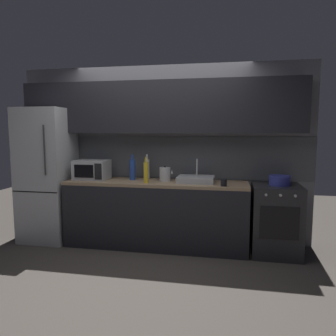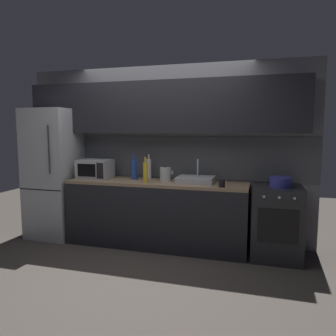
{
  "view_description": "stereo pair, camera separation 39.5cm",
  "coord_description": "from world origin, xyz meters",
  "px_view_note": "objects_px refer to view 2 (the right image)",
  "views": [
    {
      "loc": [
        0.98,
        -3.33,
        1.59
      ],
      "look_at": [
        0.17,
        0.9,
        1.09
      ],
      "focal_mm": 34.69,
      "sensor_mm": 36.0,
      "label": 1
    },
    {
      "loc": [
        1.36,
        -3.24,
        1.59
      ],
      "look_at": [
        0.17,
        0.9,
        1.09
      ],
      "focal_mm": 34.69,
      "sensor_mm": 36.0,
      "label": 2
    }
  ],
  "objects_px": {
    "wine_bottle_white": "(149,168)",
    "wine_bottle_blue": "(134,169)",
    "microwave": "(95,169)",
    "mug_dark": "(222,183)",
    "wine_bottle_yellow": "(145,172)",
    "oven_range": "(277,223)",
    "cooking_pot": "(281,182)",
    "kettle": "(165,174)",
    "refrigerator": "(54,173)"
  },
  "relations": [
    {
      "from": "wine_bottle_yellow",
      "to": "mug_dark",
      "type": "distance_m",
      "value": 1.01
    },
    {
      "from": "microwave",
      "to": "wine_bottle_white",
      "type": "xyz_separation_m",
      "value": [
        0.76,
        0.18,
        0.01
      ]
    },
    {
      "from": "cooking_pot",
      "to": "wine_bottle_yellow",
      "type": "bearing_deg",
      "value": -174.58
    },
    {
      "from": "wine_bottle_white",
      "to": "mug_dark",
      "type": "height_order",
      "value": "wine_bottle_white"
    },
    {
      "from": "kettle",
      "to": "wine_bottle_blue",
      "type": "distance_m",
      "value": 0.47
    },
    {
      "from": "wine_bottle_blue",
      "to": "cooking_pot",
      "type": "xyz_separation_m",
      "value": [
        1.95,
        -0.07,
        -0.09
      ]
    },
    {
      "from": "microwave",
      "to": "mug_dark",
      "type": "relative_size",
      "value": 5.11
    },
    {
      "from": "wine_bottle_yellow",
      "to": "kettle",
      "type": "bearing_deg",
      "value": 45.26
    },
    {
      "from": "kettle",
      "to": "mug_dark",
      "type": "height_order",
      "value": "kettle"
    },
    {
      "from": "microwave",
      "to": "wine_bottle_blue",
      "type": "xyz_separation_m",
      "value": [
        0.58,
        0.05,
        0.01
      ]
    },
    {
      "from": "microwave",
      "to": "mug_dark",
      "type": "height_order",
      "value": "microwave"
    },
    {
      "from": "oven_range",
      "to": "microwave",
      "type": "bearing_deg",
      "value": 179.55
    },
    {
      "from": "kettle",
      "to": "wine_bottle_yellow",
      "type": "bearing_deg",
      "value": -134.74
    },
    {
      "from": "wine_bottle_white",
      "to": "wine_bottle_yellow",
      "type": "distance_m",
      "value": 0.37
    },
    {
      "from": "wine_bottle_white",
      "to": "wine_bottle_yellow",
      "type": "xyz_separation_m",
      "value": [
        0.08,
        -0.36,
        -0.0
      ]
    },
    {
      "from": "refrigerator",
      "to": "wine_bottle_blue",
      "type": "xyz_separation_m",
      "value": [
        1.26,
        0.07,
        0.1
      ]
    },
    {
      "from": "wine_bottle_blue",
      "to": "oven_range",
      "type": "bearing_deg",
      "value": -2.18
    },
    {
      "from": "refrigerator",
      "to": "mug_dark",
      "type": "xyz_separation_m",
      "value": [
        2.52,
        -0.21,
        -0.0
      ]
    },
    {
      "from": "oven_range",
      "to": "mug_dark",
      "type": "bearing_deg",
      "value": -162.41
    },
    {
      "from": "cooking_pot",
      "to": "wine_bottle_white",
      "type": "bearing_deg",
      "value": 173.66
    },
    {
      "from": "wine_bottle_yellow",
      "to": "wine_bottle_blue",
      "type": "height_order",
      "value": "wine_bottle_blue"
    },
    {
      "from": "microwave",
      "to": "wine_bottle_yellow",
      "type": "bearing_deg",
      "value": -12.13
    },
    {
      "from": "refrigerator",
      "to": "wine_bottle_white",
      "type": "xyz_separation_m",
      "value": [
        1.44,
        0.2,
        0.1
      ]
    },
    {
      "from": "oven_range",
      "to": "cooking_pot",
      "type": "height_order",
      "value": "cooking_pot"
    },
    {
      "from": "wine_bottle_white",
      "to": "mug_dark",
      "type": "distance_m",
      "value": 1.16
    },
    {
      "from": "oven_range",
      "to": "cooking_pot",
      "type": "xyz_separation_m",
      "value": [
        0.03,
        0.0,
        0.51
      ]
    },
    {
      "from": "microwave",
      "to": "oven_range",
      "type": "bearing_deg",
      "value": -0.45
    },
    {
      "from": "wine_bottle_yellow",
      "to": "wine_bottle_blue",
      "type": "xyz_separation_m",
      "value": [
        -0.26,
        0.23,
        0.01
      ]
    },
    {
      "from": "oven_range",
      "to": "microwave",
      "type": "distance_m",
      "value": 2.57
    },
    {
      "from": "wine_bottle_white",
      "to": "wine_bottle_yellow",
      "type": "height_order",
      "value": "wine_bottle_white"
    },
    {
      "from": "kettle",
      "to": "cooking_pot",
      "type": "bearing_deg",
      "value": -1.99
    },
    {
      "from": "oven_range",
      "to": "wine_bottle_yellow",
      "type": "height_order",
      "value": "wine_bottle_yellow"
    },
    {
      "from": "oven_range",
      "to": "kettle",
      "type": "distance_m",
      "value": 1.56
    },
    {
      "from": "kettle",
      "to": "wine_bottle_yellow",
      "type": "distance_m",
      "value": 0.3
    },
    {
      "from": "wine_bottle_white",
      "to": "mug_dark",
      "type": "xyz_separation_m",
      "value": [
        1.08,
        -0.41,
        -0.1
      ]
    },
    {
      "from": "refrigerator",
      "to": "mug_dark",
      "type": "height_order",
      "value": "refrigerator"
    },
    {
      "from": "refrigerator",
      "to": "wine_bottle_white",
      "type": "height_order",
      "value": "refrigerator"
    },
    {
      "from": "oven_range",
      "to": "cooking_pot",
      "type": "distance_m",
      "value": 0.51
    },
    {
      "from": "wine_bottle_white",
      "to": "wine_bottle_blue",
      "type": "distance_m",
      "value": 0.22
    },
    {
      "from": "oven_range",
      "to": "wine_bottle_white",
      "type": "height_order",
      "value": "wine_bottle_white"
    },
    {
      "from": "microwave",
      "to": "wine_bottle_blue",
      "type": "bearing_deg",
      "value": 5.28
    },
    {
      "from": "wine_bottle_white",
      "to": "wine_bottle_blue",
      "type": "xyz_separation_m",
      "value": [
        -0.18,
        -0.13,
        0.0
      ]
    },
    {
      "from": "kettle",
      "to": "wine_bottle_blue",
      "type": "bearing_deg",
      "value": 177.52
    },
    {
      "from": "refrigerator",
      "to": "wine_bottle_white",
      "type": "bearing_deg",
      "value": 7.83
    },
    {
      "from": "refrigerator",
      "to": "microwave",
      "type": "bearing_deg",
      "value": 1.55
    },
    {
      "from": "oven_range",
      "to": "wine_bottle_yellow",
      "type": "bearing_deg",
      "value": -174.53
    },
    {
      "from": "mug_dark",
      "to": "cooking_pot",
      "type": "xyz_separation_m",
      "value": [
        0.69,
        0.21,
        0.02
      ]
    },
    {
      "from": "cooking_pot",
      "to": "mug_dark",
      "type": "bearing_deg",
      "value": -162.99
    },
    {
      "from": "microwave",
      "to": "wine_bottle_white",
      "type": "relative_size",
      "value": 1.31
    },
    {
      "from": "wine_bottle_blue",
      "to": "mug_dark",
      "type": "xyz_separation_m",
      "value": [
        1.26,
        -0.28,
        -0.1
      ]
    }
  ]
}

